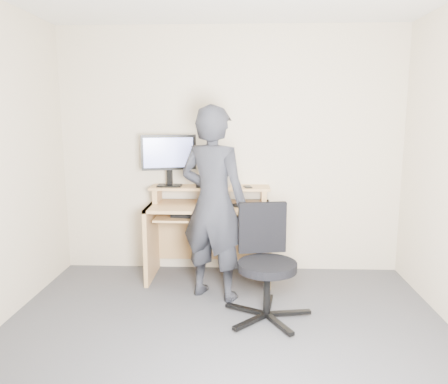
# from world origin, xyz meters

# --- Properties ---
(ground) EXTENTS (3.50, 3.50, 0.00)m
(ground) POSITION_xyz_m (0.00, 0.00, 0.00)
(ground) COLOR #525257
(ground) RESTS_ON ground
(back_wall) EXTENTS (3.50, 0.02, 2.50)m
(back_wall) POSITION_xyz_m (0.00, 1.75, 1.25)
(back_wall) COLOR beige
(back_wall) RESTS_ON ground
(desk) EXTENTS (1.20, 0.60, 0.91)m
(desk) POSITION_xyz_m (-0.20, 1.53, 0.55)
(desk) COLOR tan
(desk) RESTS_ON ground
(monitor) EXTENTS (0.53, 0.19, 0.52)m
(monitor) POSITION_xyz_m (-0.61, 1.58, 1.22)
(monitor) COLOR black
(monitor) RESTS_ON desk
(external_drive) EXTENTS (0.09, 0.14, 0.20)m
(external_drive) POSITION_xyz_m (-0.24, 1.64, 1.01)
(external_drive) COLOR black
(external_drive) RESTS_ON desk
(travel_mug) EXTENTS (0.09, 0.09, 0.18)m
(travel_mug) POSITION_xyz_m (-0.03, 1.60, 1.00)
(travel_mug) COLOR #B0B0B4
(travel_mug) RESTS_ON desk
(smartphone) EXTENTS (0.09, 0.14, 0.01)m
(smartphone) POSITION_xyz_m (0.18, 1.55, 0.92)
(smartphone) COLOR black
(smartphone) RESTS_ON desk
(charger) EXTENTS (0.05, 0.05, 0.03)m
(charger) POSITION_xyz_m (-0.31, 1.50, 0.93)
(charger) COLOR black
(charger) RESTS_ON desk
(headphones) EXTENTS (0.16, 0.16, 0.06)m
(headphones) POSITION_xyz_m (-0.27, 1.67, 0.92)
(headphones) COLOR silver
(headphones) RESTS_ON desk
(keyboard) EXTENTS (0.48, 0.25, 0.03)m
(keyboard) POSITION_xyz_m (-0.32, 1.36, 0.67)
(keyboard) COLOR black
(keyboard) RESTS_ON desk
(mouse) EXTENTS (0.11, 0.09, 0.04)m
(mouse) POSITION_xyz_m (0.07, 1.35, 0.77)
(mouse) COLOR black
(mouse) RESTS_ON desk
(office_chair) EXTENTS (0.70, 0.70, 0.89)m
(office_chair) POSITION_xyz_m (0.32, 0.64, 0.49)
(office_chair) COLOR black
(office_chair) RESTS_ON ground
(person) EXTENTS (0.73, 0.62, 1.71)m
(person) POSITION_xyz_m (-0.13, 1.00, 0.85)
(person) COLOR black
(person) RESTS_ON ground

